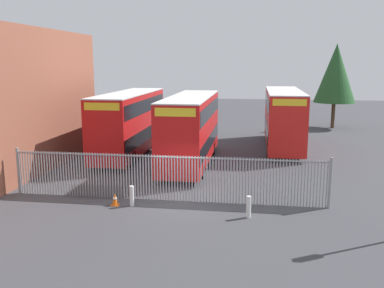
{
  "coord_description": "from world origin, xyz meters",
  "views": [
    {
      "loc": [
        3.43,
        -19.09,
        6.5
      ],
      "look_at": [
        0.0,
        4.0,
        2.0
      ],
      "focal_mm": 39.76,
      "sensor_mm": 36.0,
      "label": 1
    }
  ],
  "objects_px": {
    "double_decker_bus_near_gate": "(191,127)",
    "traffic_cone_by_gate": "(115,199)",
    "double_decker_bus_behind_fence_right": "(130,121)",
    "bollard_center_front": "(249,207)",
    "double_decker_bus_behind_fence_left": "(283,117)",
    "bollard_near_left": "(132,196)"
  },
  "relations": [
    {
      "from": "double_decker_bus_behind_fence_right",
      "to": "traffic_cone_by_gate",
      "type": "bearing_deg",
      "value": -77.12
    },
    {
      "from": "double_decker_bus_near_gate",
      "to": "traffic_cone_by_gate",
      "type": "xyz_separation_m",
      "value": [
        -2.26,
        -8.54,
        -2.13
      ]
    },
    {
      "from": "double_decker_bus_near_gate",
      "to": "double_decker_bus_behind_fence_right",
      "type": "height_order",
      "value": "same"
    },
    {
      "from": "double_decker_bus_behind_fence_left",
      "to": "bollard_near_left",
      "type": "bearing_deg",
      "value": -117.27
    },
    {
      "from": "double_decker_bus_near_gate",
      "to": "traffic_cone_by_gate",
      "type": "bearing_deg",
      "value": -104.8
    },
    {
      "from": "double_decker_bus_near_gate",
      "to": "bollard_near_left",
      "type": "xyz_separation_m",
      "value": [
        -1.46,
        -8.49,
        -1.95
      ]
    },
    {
      "from": "double_decker_bus_near_gate",
      "to": "bollard_near_left",
      "type": "relative_size",
      "value": 11.38
    },
    {
      "from": "bollard_center_front",
      "to": "double_decker_bus_near_gate",
      "type": "bearing_deg",
      "value": 112.77
    },
    {
      "from": "double_decker_bus_behind_fence_left",
      "to": "double_decker_bus_near_gate",
      "type": "bearing_deg",
      "value": -134.3
    },
    {
      "from": "double_decker_bus_behind_fence_left",
      "to": "bollard_center_front",
      "type": "distance_m",
      "value": 15.85
    },
    {
      "from": "double_decker_bus_behind_fence_left",
      "to": "traffic_cone_by_gate",
      "type": "xyz_separation_m",
      "value": [
        -8.44,
        -14.87,
        -2.13
      ]
    },
    {
      "from": "double_decker_bus_near_gate",
      "to": "double_decker_bus_behind_fence_right",
      "type": "xyz_separation_m",
      "value": [
        -4.71,
        2.18,
        0.0
      ]
    },
    {
      "from": "double_decker_bus_near_gate",
      "to": "bollard_near_left",
      "type": "bearing_deg",
      "value": -99.75
    },
    {
      "from": "double_decker_bus_behind_fence_left",
      "to": "double_decker_bus_behind_fence_right",
      "type": "relative_size",
      "value": 1.0
    },
    {
      "from": "bollard_center_front",
      "to": "traffic_cone_by_gate",
      "type": "xyz_separation_m",
      "value": [
        -6.12,
        0.68,
        -0.19
      ]
    },
    {
      "from": "double_decker_bus_behind_fence_left",
      "to": "bollard_center_front",
      "type": "bearing_deg",
      "value": -98.46
    },
    {
      "from": "double_decker_bus_near_gate",
      "to": "traffic_cone_by_gate",
      "type": "height_order",
      "value": "double_decker_bus_near_gate"
    },
    {
      "from": "double_decker_bus_near_gate",
      "to": "double_decker_bus_behind_fence_left",
      "type": "distance_m",
      "value": 8.85
    },
    {
      "from": "double_decker_bus_behind_fence_left",
      "to": "bollard_near_left",
      "type": "xyz_separation_m",
      "value": [
        -7.64,
        -14.82,
        -1.95
      ]
    },
    {
      "from": "double_decker_bus_behind_fence_right",
      "to": "bollard_center_front",
      "type": "xyz_separation_m",
      "value": [
        8.57,
        -11.4,
        -1.95
      ]
    },
    {
      "from": "double_decker_bus_near_gate",
      "to": "double_decker_bus_behind_fence_left",
      "type": "bearing_deg",
      "value": 45.7
    },
    {
      "from": "double_decker_bus_behind_fence_right",
      "to": "traffic_cone_by_gate",
      "type": "relative_size",
      "value": 18.32
    }
  ]
}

